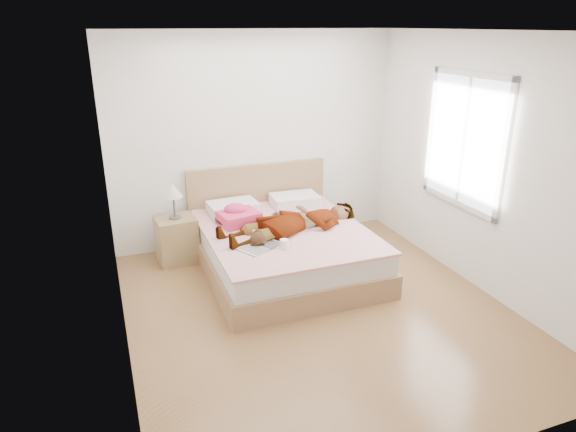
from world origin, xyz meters
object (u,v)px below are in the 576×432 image
object	(u,v)px
coffee_mug	(285,244)
nightstand	(177,236)
woman	(293,218)
plush_toy	(258,238)
towel	(238,216)
magazine	(261,246)
phone	(240,207)
bed	(282,245)

from	to	relation	value
coffee_mug	nightstand	distance (m)	1.52
woman	plush_toy	size ratio (longest dim) A/B	6.38
towel	woman	bearing A→B (deg)	-33.18
woman	towel	size ratio (longest dim) A/B	3.47
woman	magazine	bearing A→B (deg)	-65.09
phone	towel	size ratio (longest dim) A/B	0.19
bed	nightstand	distance (m)	1.26
towel	magazine	world-z (taller)	towel
woman	plush_toy	xyz separation A→B (m)	(-0.51, -0.30, -0.05)
towel	magazine	distance (m)	0.73
plush_toy	nightstand	size ratio (longest dim) A/B	0.28
woman	phone	bearing A→B (deg)	-140.30
woman	plush_toy	world-z (taller)	woman
nightstand	bed	bearing A→B (deg)	-28.58
phone	nightstand	distance (m)	0.84
phone	magazine	distance (m)	0.79
plush_toy	bed	bearing A→B (deg)	43.49
woman	towel	world-z (taller)	woman
woman	towel	xyz separation A→B (m)	(-0.54, 0.35, -0.02)
plush_toy	phone	bearing A→B (deg)	89.43
magazine	plush_toy	xyz separation A→B (m)	(-0.01, 0.07, 0.06)
towel	phone	bearing A→B (deg)	53.71
phone	nightstand	world-z (taller)	nightstand
woman	nightstand	xyz separation A→B (m)	(-1.20, 0.69, -0.31)
magazine	coffee_mug	distance (m)	0.25
phone	towel	world-z (taller)	towel
bed	nightstand	world-z (taller)	bed
plush_toy	nightstand	distance (m)	1.24
phone	towel	xyz separation A→B (m)	(-0.04, -0.05, -0.08)
phone	coffee_mug	size ratio (longest dim) A/B	0.67
coffee_mug	plush_toy	bearing A→B (deg)	137.62
woman	bed	world-z (taller)	bed
woman	bed	bearing A→B (deg)	-144.20
woman	plush_toy	bearing A→B (deg)	-71.06
towel	plush_toy	size ratio (longest dim) A/B	1.84
towel	nightstand	size ratio (longest dim) A/B	0.52
phone	coffee_mug	distance (m)	0.93
bed	plush_toy	bearing A→B (deg)	-136.51
woman	magazine	world-z (taller)	woman
bed	nightstand	size ratio (longest dim) A/B	2.17
woman	coffee_mug	xyz separation A→B (m)	(-0.29, -0.50, -0.07)
bed	coffee_mug	bearing A→B (deg)	-107.80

